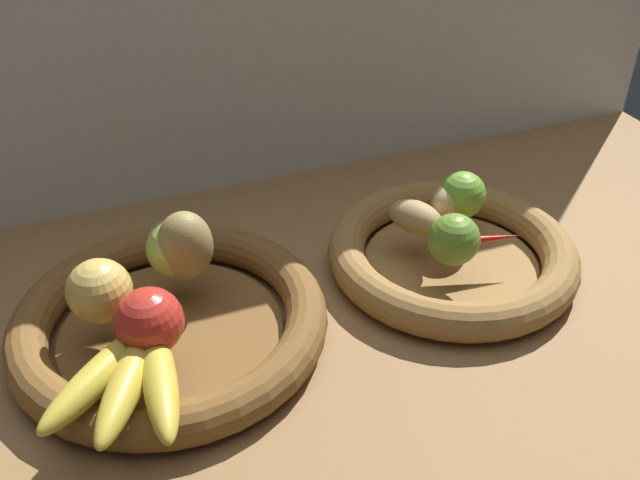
{
  "coord_description": "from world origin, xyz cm",
  "views": [
    {
      "loc": [
        -24.45,
        -61.89,
        53.36
      ],
      "look_at": [
        -0.91,
        -1.47,
        8.57
      ],
      "focal_mm": 39.42,
      "sensor_mm": 36.0,
      "label": 1
    }
  ],
  "objects_px": {
    "apple_green_back": "(176,248)",
    "lime_near": "(454,239)",
    "fruit_bowl_right": "(452,253)",
    "lime_far": "(462,195)",
    "pear_brown": "(185,246)",
    "potato_back": "(452,199)",
    "banana_bunch_front": "(130,375)",
    "apple_golden_left": "(100,291)",
    "chili_pepper": "(478,240)",
    "fruit_bowl_left": "(170,321)",
    "apple_red_front": "(149,321)",
    "potato_oblong": "(415,217)"
  },
  "relations": [
    {
      "from": "fruit_bowl_left",
      "to": "chili_pepper",
      "type": "relative_size",
      "value": 3.08
    },
    {
      "from": "pear_brown",
      "to": "banana_bunch_front",
      "type": "xyz_separation_m",
      "value": [
        -0.09,
        -0.15,
        -0.03
      ]
    },
    {
      "from": "fruit_bowl_left",
      "to": "apple_golden_left",
      "type": "bearing_deg",
      "value": 175.82
    },
    {
      "from": "potato_oblong",
      "to": "apple_golden_left",
      "type": "bearing_deg",
      "value": -176.18
    },
    {
      "from": "apple_green_back",
      "to": "pear_brown",
      "type": "xyz_separation_m",
      "value": [
        0.01,
        -0.01,
        0.01
      ]
    },
    {
      "from": "apple_golden_left",
      "to": "apple_green_back",
      "type": "relative_size",
      "value": 1.01
    },
    {
      "from": "apple_golden_left",
      "to": "banana_bunch_front",
      "type": "xyz_separation_m",
      "value": [
        0.01,
        -0.11,
        -0.02
      ]
    },
    {
      "from": "fruit_bowl_left",
      "to": "pear_brown",
      "type": "xyz_separation_m",
      "value": [
        0.03,
        0.04,
        0.07
      ]
    },
    {
      "from": "potato_oblong",
      "to": "potato_back",
      "type": "height_order",
      "value": "potato_back"
    },
    {
      "from": "lime_near",
      "to": "lime_far",
      "type": "height_order",
      "value": "same"
    },
    {
      "from": "pear_brown",
      "to": "apple_green_back",
      "type": "bearing_deg",
      "value": 131.62
    },
    {
      "from": "fruit_bowl_right",
      "to": "pear_brown",
      "type": "distance_m",
      "value": 0.33
    },
    {
      "from": "apple_green_back",
      "to": "potato_oblong",
      "type": "distance_m",
      "value": 0.29
    },
    {
      "from": "apple_red_front",
      "to": "fruit_bowl_right",
      "type": "bearing_deg",
      "value": 9.27
    },
    {
      "from": "potato_oblong",
      "to": "lime_far",
      "type": "distance_m",
      "value": 0.07
    },
    {
      "from": "apple_green_back",
      "to": "lime_near",
      "type": "distance_m",
      "value": 0.32
    },
    {
      "from": "apple_golden_left",
      "to": "pear_brown",
      "type": "relative_size",
      "value": 0.82
    },
    {
      "from": "fruit_bowl_left",
      "to": "fruit_bowl_right",
      "type": "xyz_separation_m",
      "value": [
        0.35,
        0.0,
        0.0
      ]
    },
    {
      "from": "pear_brown",
      "to": "potato_back",
      "type": "distance_m",
      "value": 0.34
    },
    {
      "from": "fruit_bowl_left",
      "to": "potato_back",
      "type": "distance_m",
      "value": 0.38
    },
    {
      "from": "fruit_bowl_right",
      "to": "apple_red_front",
      "type": "height_order",
      "value": "apple_red_front"
    },
    {
      "from": "lime_far",
      "to": "potato_oblong",
      "type": "bearing_deg",
      "value": -170.75
    },
    {
      "from": "lime_near",
      "to": "lime_far",
      "type": "distance_m",
      "value": 0.1
    },
    {
      "from": "apple_golden_left",
      "to": "chili_pepper",
      "type": "bearing_deg",
      "value": -4.28
    },
    {
      "from": "pear_brown",
      "to": "lime_near",
      "type": "distance_m",
      "value": 0.3
    },
    {
      "from": "banana_bunch_front",
      "to": "lime_far",
      "type": "xyz_separation_m",
      "value": [
        0.44,
        0.15,
        0.01
      ]
    },
    {
      "from": "banana_bunch_front",
      "to": "lime_near",
      "type": "xyz_separation_m",
      "value": [
        0.38,
        0.07,
        0.01
      ]
    },
    {
      "from": "apple_red_front",
      "to": "banana_bunch_front",
      "type": "xyz_separation_m",
      "value": [
        -0.03,
        -0.05,
        -0.02
      ]
    },
    {
      "from": "fruit_bowl_left",
      "to": "apple_green_back",
      "type": "xyz_separation_m",
      "value": [
        0.02,
        0.05,
        0.06
      ]
    },
    {
      "from": "apple_golden_left",
      "to": "potato_back",
      "type": "relative_size",
      "value": 0.98
    },
    {
      "from": "pear_brown",
      "to": "potato_back",
      "type": "xyz_separation_m",
      "value": [
        0.34,
        0.01,
        -0.02
      ]
    },
    {
      "from": "lime_far",
      "to": "chili_pepper",
      "type": "relative_size",
      "value": 0.54
    },
    {
      "from": "apple_red_front",
      "to": "chili_pepper",
      "type": "height_order",
      "value": "apple_red_front"
    },
    {
      "from": "apple_green_back",
      "to": "lime_far",
      "type": "height_order",
      "value": "apple_green_back"
    },
    {
      "from": "potato_oblong",
      "to": "fruit_bowl_left",
      "type": "bearing_deg",
      "value": -174.53
    },
    {
      "from": "potato_back",
      "to": "chili_pepper",
      "type": "height_order",
      "value": "potato_back"
    },
    {
      "from": "fruit_bowl_right",
      "to": "banana_bunch_front",
      "type": "relative_size",
      "value": 1.81
    },
    {
      "from": "fruit_bowl_left",
      "to": "apple_red_front",
      "type": "xyz_separation_m",
      "value": [
        -0.03,
        -0.06,
        0.06
      ]
    },
    {
      "from": "pear_brown",
      "to": "banana_bunch_front",
      "type": "distance_m",
      "value": 0.18
    },
    {
      "from": "pear_brown",
      "to": "potato_back",
      "type": "relative_size",
      "value": 1.19
    },
    {
      "from": "fruit_bowl_left",
      "to": "fruit_bowl_right",
      "type": "distance_m",
      "value": 0.35
    },
    {
      "from": "potato_back",
      "to": "chili_pepper",
      "type": "relative_size",
      "value": 0.61
    },
    {
      "from": "fruit_bowl_right",
      "to": "apple_golden_left",
      "type": "distance_m",
      "value": 0.42
    },
    {
      "from": "lime_near",
      "to": "chili_pepper",
      "type": "distance_m",
      "value": 0.05
    },
    {
      "from": "apple_golden_left",
      "to": "pear_brown",
      "type": "distance_m",
      "value": 0.11
    },
    {
      "from": "potato_oblong",
      "to": "chili_pepper",
      "type": "distance_m",
      "value": 0.08
    },
    {
      "from": "fruit_bowl_right",
      "to": "lime_near",
      "type": "xyz_separation_m",
      "value": [
        -0.03,
        -0.04,
        0.05
      ]
    },
    {
      "from": "apple_green_back",
      "to": "banana_bunch_front",
      "type": "relative_size",
      "value": 0.39
    },
    {
      "from": "apple_golden_left",
      "to": "potato_oblong",
      "type": "height_order",
      "value": "apple_golden_left"
    },
    {
      "from": "apple_golden_left",
      "to": "potato_back",
      "type": "distance_m",
      "value": 0.44
    }
  ]
}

